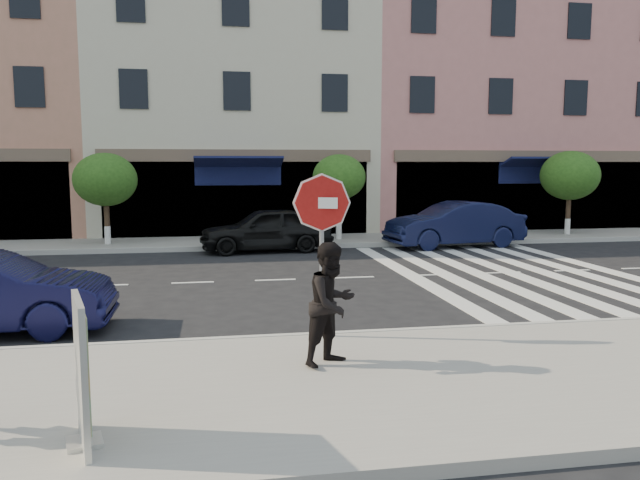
{
  "coord_description": "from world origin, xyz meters",
  "views": [
    {
      "loc": [
        -1.53,
        -11.08,
        2.85
      ],
      "look_at": [
        0.52,
        0.57,
        1.4
      ],
      "focal_mm": 35.0,
      "sensor_mm": 36.0,
      "label": 1
    }
  ],
  "objects": [
    {
      "name": "building_east_mid",
      "position": [
        11.5,
        17.0,
        6.5
      ],
      "size": [
        13.0,
        9.0,
        13.0
      ],
      "primitive_type": "cube",
      "color": "tan",
      "rests_on": "ground"
    },
    {
      "name": "street_tree_wb",
      "position": [
        -5.0,
        10.8,
        2.31
      ],
      "size": [
        2.1,
        2.1,
        3.06
      ],
      "color": "#473323",
      "rests_on": "sidewalk_far"
    },
    {
      "name": "walker",
      "position": [
        0.05,
        -3.03,
        0.98
      ],
      "size": [
        1.03,
        0.99,
        1.67
      ],
      "primitive_type": "imported",
      "rotation": [
        0.0,
        0.0,
        0.63
      ],
      "color": "black",
      "rests_on": "sidewalk_near"
    },
    {
      "name": "poster_board",
      "position": [
        -2.78,
        -5.02,
        0.85
      ],
      "size": [
        0.41,
        0.93,
        1.44
      ],
      "rotation": [
        0.0,
        0.0,
        0.26
      ],
      "color": "beige",
      "rests_on": "sidewalk_near"
    },
    {
      "name": "car_far_right",
      "position": [
        6.7,
        9.1,
        0.78
      ],
      "size": [
        4.9,
        2.25,
        1.56
      ],
      "primitive_type": "imported",
      "rotation": [
        0.0,
        0.0,
        -1.44
      ],
      "color": "black",
      "rests_on": "ground"
    },
    {
      "name": "sidewalk_near",
      "position": [
        0.0,
        -3.75,
        0.07
      ],
      "size": [
        60.0,
        4.5,
        0.15
      ],
      "primitive_type": "cube",
      "color": "gray",
      "rests_on": "ground"
    },
    {
      "name": "stop_sign",
      "position": [
        0.15,
        -1.67,
        2.01
      ],
      "size": [
        0.84,
        0.39,
        2.56
      ],
      "rotation": [
        0.0,
        0.0,
        -0.41
      ],
      "color": "gray",
      "rests_on": "sidewalk_near"
    },
    {
      "name": "car_far_mid",
      "position": [
        0.22,
        9.1,
        0.73
      ],
      "size": [
        4.4,
        2.06,
        1.46
      ],
      "primitive_type": "imported",
      "rotation": [
        0.0,
        0.0,
        -1.49
      ],
      "color": "black",
      "rests_on": "ground"
    },
    {
      "name": "sidewalk_far",
      "position": [
        0.0,
        11.0,
        0.07
      ],
      "size": [
        60.0,
        3.0,
        0.15
      ],
      "primitive_type": "cube",
      "color": "gray",
      "rests_on": "ground"
    },
    {
      "name": "building_centre",
      "position": [
        -0.5,
        17.0,
        5.5
      ],
      "size": [
        11.0,
        9.0,
        11.0
      ],
      "primitive_type": "cube",
      "color": "beige",
      "rests_on": "ground"
    },
    {
      "name": "street_tree_c",
      "position": [
        3.0,
        10.8,
        2.36
      ],
      "size": [
        1.9,
        1.9,
        3.04
      ],
      "color": "#473323",
      "rests_on": "sidewalk_far"
    },
    {
      "name": "ground",
      "position": [
        0.0,
        0.0,
        0.0
      ],
      "size": [
        120.0,
        120.0,
        0.0
      ],
      "primitive_type": "plane",
      "color": "black",
      "rests_on": "ground"
    },
    {
      "name": "street_tree_ea",
      "position": [
        12.0,
        10.8,
        2.39
      ],
      "size": [
        2.2,
        2.2,
        3.19
      ],
      "color": "#473323",
      "rests_on": "sidewalk_far"
    }
  ]
}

